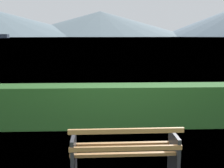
% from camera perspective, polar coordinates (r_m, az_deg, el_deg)
% --- Properties ---
extents(water_surface, '(620.00, 620.00, 0.00)m').
position_cam_1_polar(water_surface, '(312.07, -2.35, 9.44)').
color(water_surface, '#7A99A8').
rests_on(water_surface, ground_plane).
extents(park_bench, '(1.56, 0.59, 0.87)m').
position_cam_1_polar(park_bench, '(4.16, 2.57, -13.73)').
color(park_bench, '#A0703F').
rests_on(park_bench, ground_plane).
extents(hedge_row, '(9.86, 0.69, 0.96)m').
position_cam_1_polar(hedge_row, '(6.52, 0.67, -4.41)').
color(hedge_row, '#285B23').
rests_on(hedge_row, ground_plane).
extents(distant_hills, '(912.03, 455.53, 70.85)m').
position_cam_1_polar(distant_hills, '(564.60, 0.28, 12.65)').
color(distant_hills, slate).
rests_on(distant_hills, ground_plane).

